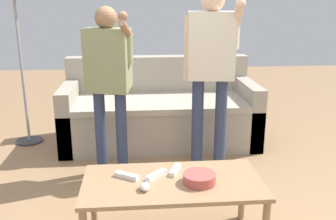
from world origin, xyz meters
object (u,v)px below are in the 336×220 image
object	(u,v)px
game_remote_wand_far	(156,175)
game_remote_wand_near	(175,170)
coffee_table	(173,188)
player_right	(211,60)
couch	(160,113)
game_remote_wand_spare	(127,176)
player_left	(108,73)
game_remote_nunchuk	(145,186)
snack_bowl	(199,178)

from	to	relation	value
game_remote_wand_far	game_remote_wand_near	bearing A→B (deg)	25.54
coffee_table	player_right	xyz separation A→B (m)	(0.43, 1.10, 0.61)
couch	game_remote_wand_spare	bearing A→B (deg)	-100.21
couch	game_remote_wand_spare	world-z (taller)	couch
player_right	player_left	distance (m)	0.87
game_remote_nunchuk	game_remote_wand_near	distance (m)	0.29
game_remote_wand_spare	game_remote_wand_near	bearing A→B (deg)	10.10
couch	player_left	size ratio (longest dim) A/B	1.40
couch	player_left	distance (m)	1.11
game_remote_wand_near	game_remote_wand_spare	world-z (taller)	same
couch	game_remote_wand_far	xyz separation A→B (m)	(-0.14, -1.77, 0.14)
coffee_table	game_remote_wand_spare	size ratio (longest dim) A/B	7.12
coffee_table	game_remote_wand_near	world-z (taller)	game_remote_wand_near
snack_bowl	game_remote_wand_far	xyz separation A→B (m)	(-0.25, 0.10, -0.01)
player_right	game_remote_wand_spare	distance (m)	1.37
snack_bowl	game_remote_wand_spare	distance (m)	0.45
couch	game_remote_wand_far	bearing A→B (deg)	-94.42
game_remote_nunchuk	game_remote_wand_far	size ratio (longest dim) A/B	0.62
player_right	player_left	world-z (taller)	player_right
player_right	player_left	bearing A→B (deg)	-174.67
game_remote_wand_spare	coffee_table	bearing A→B (deg)	-11.88
game_remote_nunchuk	game_remote_wand_spare	xyz separation A→B (m)	(-0.11, 0.16, -0.01)
game_remote_nunchuk	coffee_table	bearing A→B (deg)	30.69
coffee_table	couch	bearing A→B (deg)	88.71
snack_bowl	game_remote_nunchuk	size ratio (longest dim) A/B	2.21
couch	game_remote_wand_spare	size ratio (longest dim) A/B	13.15
coffee_table	game_remote_wand_far	world-z (taller)	game_remote_wand_far
coffee_table	game_remote_wand_near	xyz separation A→B (m)	(0.03, 0.11, 0.07)
game_remote_nunchuk	player_right	distance (m)	1.45
couch	game_remote_wand_near	xyz separation A→B (m)	(-0.01, -1.72, 0.14)
couch	player_right	world-z (taller)	player_right
player_right	couch	bearing A→B (deg)	118.44
snack_bowl	game_remote_wand_far	size ratio (longest dim) A/B	1.38
snack_bowl	game_remote_wand_near	size ratio (longest dim) A/B	1.26
player_right	game_remote_wand_spare	xyz separation A→B (m)	(-0.71, -1.04, -0.54)
couch	game_remote_wand_spare	distance (m)	1.80
coffee_table	game_remote_wand_far	xyz separation A→B (m)	(-0.10, 0.05, 0.07)
snack_bowl	player_left	size ratio (longest dim) A/B	0.14
couch	snack_bowl	xyz separation A→B (m)	(0.11, -1.87, 0.16)
game_remote_wand_far	player_right	bearing A→B (deg)	63.10
couch	game_remote_wand_near	size ratio (longest dim) A/B	13.01
coffee_table	player_right	size ratio (longest dim) A/B	0.69
coffee_table	game_remote_wand_near	bearing A→B (deg)	76.46
snack_bowl	game_remote_wand_spare	world-z (taller)	snack_bowl
player_left	game_remote_wand_spare	xyz separation A→B (m)	(0.15, -0.96, -0.45)
snack_bowl	game_remote_wand_spare	bearing A→B (deg)	166.74
game_remote_nunchuk	game_remote_wand_far	distance (m)	0.17
couch	player_left	xyz separation A→B (m)	(-0.47, -0.81, 0.60)
snack_bowl	game_remote_wand_far	bearing A→B (deg)	158.84
couch	player_left	world-z (taller)	player_left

